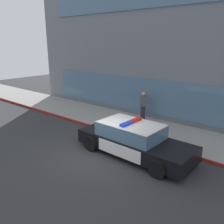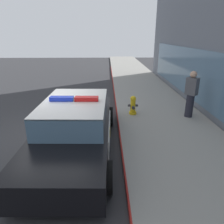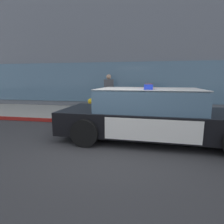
{
  "view_description": "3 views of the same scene",
  "coord_description": "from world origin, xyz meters",
  "views": [
    {
      "loc": [
        6.34,
        -6.79,
        4.62
      ],
      "look_at": [
        -1.06,
        2.18,
        1.21
      ],
      "focal_mm": 38.0,
      "sensor_mm": 36.0,
      "label": 1
    },
    {
      "loc": [
        6.4,
        1.83,
        3.05
      ],
      "look_at": [
        -0.0,
        1.98,
        0.68
      ],
      "focal_mm": 33.56,
      "sensor_mm": 36.0,
      "label": 2
    },
    {
      "loc": [
        0.9,
        -3.93,
        1.62
      ],
      "look_at": [
        -0.07,
        1.29,
        0.65
      ],
      "focal_mm": 28.72,
      "sensor_mm": 36.0,
      "label": 3
    }
  ],
  "objects": [
    {
      "name": "sidewalk",
      "position": [
        0.0,
        3.89,
        0.07
      ],
      "size": [
        48.0,
        3.32,
        0.15
      ],
      "primitive_type": "cube",
      "color": "gray",
      "rests_on": "ground"
    },
    {
      "name": "pedestrian_on_sidewalk",
      "position": [
        -0.89,
        4.88,
        1.01
      ],
      "size": [
        0.47,
        0.46,
        1.71
      ],
      "rotation": [
        0.0,
        0.0,
        2.28
      ],
      "color": "#23232D",
      "rests_on": "sidewalk"
    },
    {
      "name": "storefront_building",
      "position": [
        1.19,
        11.37,
        4.87
      ],
      "size": [
        24.23,
        11.61,
        9.75
      ],
      "color": "slate",
      "rests_on": "ground"
    },
    {
      "name": "curb_red_paint",
      "position": [
        0.0,
        2.22,
        0.08
      ],
      "size": [
        28.8,
        0.04,
        0.14
      ],
      "primitive_type": "cube",
      "color": "maroon",
      "rests_on": "ground"
    },
    {
      "name": "fire_hydrant",
      "position": [
        -1.2,
        2.81,
        0.5
      ],
      "size": [
        0.34,
        0.39,
        0.73
      ],
      "color": "gold",
      "rests_on": "sidewalk"
    },
    {
      "name": "ground",
      "position": [
        0.0,
        0.0,
        0.0
      ],
      "size": [
        48.0,
        48.0,
        0.0
      ],
      "primitive_type": "plane",
      "color": "#303033"
    },
    {
      "name": "police_cruiser",
      "position": [
        1.13,
        0.94,
        0.68
      ],
      "size": [
        5.13,
        2.19,
        1.49
      ],
      "rotation": [
        0.0,
        0.0,
        -0.03
      ],
      "color": "black",
      "rests_on": "ground"
    }
  ]
}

